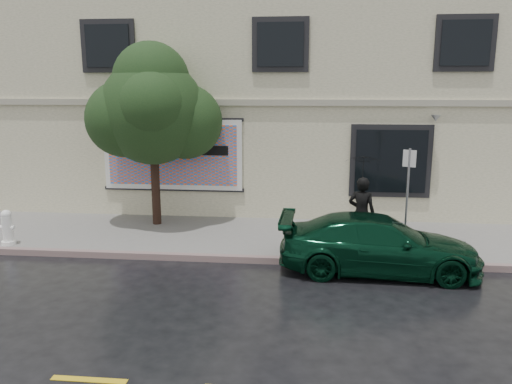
# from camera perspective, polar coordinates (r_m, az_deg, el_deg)

# --- Properties ---
(ground) EXTENTS (90.00, 90.00, 0.00)m
(ground) POSITION_cam_1_polar(r_m,az_deg,el_deg) (10.40, 1.05, -10.95)
(ground) COLOR black
(ground) RESTS_ON ground
(sidewalk) EXTENTS (20.00, 3.50, 0.15)m
(sidewalk) POSITION_cam_1_polar(r_m,az_deg,el_deg) (13.42, 2.20, -5.27)
(sidewalk) COLOR gray
(sidewalk) RESTS_ON ground
(curb) EXTENTS (20.00, 0.18, 0.16)m
(curb) POSITION_cam_1_polar(r_m,az_deg,el_deg) (11.77, 1.66, -7.78)
(curb) COLOR gray
(curb) RESTS_ON ground
(building) EXTENTS (20.00, 8.12, 7.00)m
(building) POSITION_cam_1_polar(r_m,az_deg,el_deg) (18.57, 3.42, 10.25)
(building) COLOR beige
(building) RESTS_ON ground
(billboard) EXTENTS (4.30, 0.16, 2.20)m
(billboard) POSITION_cam_1_polar(r_m,az_deg,el_deg) (15.14, -9.55, 4.22)
(billboard) COLOR white
(billboard) RESTS_ON ground
(car) EXTENTS (4.43, 2.08, 1.27)m
(car) POSITION_cam_1_polar(r_m,az_deg,el_deg) (11.40, 13.85, -5.83)
(car) COLOR black
(car) RESTS_ON ground
(pedestrian) EXTENTS (0.76, 0.63, 1.80)m
(pedestrian) POSITION_cam_1_polar(r_m,az_deg,el_deg) (12.29, 11.96, -2.43)
(pedestrian) COLOR black
(pedestrian) RESTS_ON sidewalk
(umbrella) EXTENTS (1.14, 1.14, 0.65)m
(umbrella) POSITION_cam_1_polar(r_m,az_deg,el_deg) (12.05, 12.21, 3.21)
(umbrella) COLOR black
(umbrella) RESTS_ON pedestrian
(street_tree) EXTENTS (2.93, 2.93, 4.68)m
(street_tree) POSITION_cam_1_polar(r_m,az_deg,el_deg) (14.29, -11.75, 8.92)
(street_tree) COLOR #301D15
(street_tree) RESTS_ON sidewalk
(fire_hydrant) EXTENTS (0.37, 0.34, 0.89)m
(fire_hydrant) POSITION_cam_1_polar(r_m,az_deg,el_deg) (13.99, -26.54, -3.67)
(fire_hydrant) COLOR white
(fire_hydrant) RESTS_ON sidewalk
(sign_pole) EXTENTS (0.29, 0.14, 2.48)m
(sign_pole) POSITION_cam_1_polar(r_m,az_deg,el_deg) (12.40, 16.93, 0.28)
(sign_pole) COLOR gray
(sign_pole) RESTS_ON sidewalk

